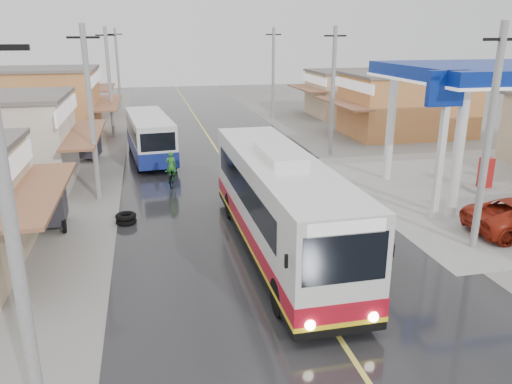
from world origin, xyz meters
TOP-DOWN VIEW (x-y plane):
  - ground at (0.00, 0.00)m, footprint 120.00×120.00m
  - road at (0.00, 15.00)m, footprint 12.00×90.00m
  - centre_line at (0.00, 15.00)m, footprint 0.15×90.00m
  - shopfronts_left at (-13.00, 18.00)m, footprint 11.00×44.00m
  - shopfronts_right at (15.00, 12.00)m, footprint 11.00×44.00m
  - utility_poles_left at (-7.00, 16.00)m, footprint 1.60×50.00m
  - utility_poles_right at (7.00, 15.00)m, footprint 1.60×36.00m
  - coach_bus at (-0.15, 1.29)m, footprint 2.86×12.09m
  - second_bus at (-4.39, 16.26)m, footprint 3.01×8.43m
  - cyclist at (-3.46, 10.33)m, footprint 0.77×1.76m
  - tricycle_near at (-8.65, 5.58)m, footprint 1.53×2.15m
  - tricycle_far at (-8.14, 16.97)m, footprint 1.54×2.15m
  - tyre_stack at (-5.64, 5.25)m, footprint 0.87×0.87m

SIDE VIEW (x-z plane):
  - ground at x=0.00m, z-range 0.00..0.00m
  - shopfronts_left at x=-13.00m, z-range -2.60..2.60m
  - shopfronts_right at x=15.00m, z-range -2.40..2.40m
  - utility_poles_left at x=-7.00m, z-range -4.00..4.00m
  - utility_poles_right at x=7.00m, z-range -4.00..4.00m
  - road at x=0.00m, z-range 0.00..0.02m
  - centre_line at x=0.00m, z-range 0.02..0.03m
  - tyre_stack at x=-5.64m, z-range 0.00..0.44m
  - cyclist at x=-3.46m, z-range -0.32..1.53m
  - tricycle_far at x=-8.14m, z-range 0.11..1.66m
  - tricycle_near at x=-8.65m, z-range 0.12..1.75m
  - second_bus at x=-4.39m, z-range 0.11..2.84m
  - coach_bus at x=-0.15m, z-range -0.07..3.70m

